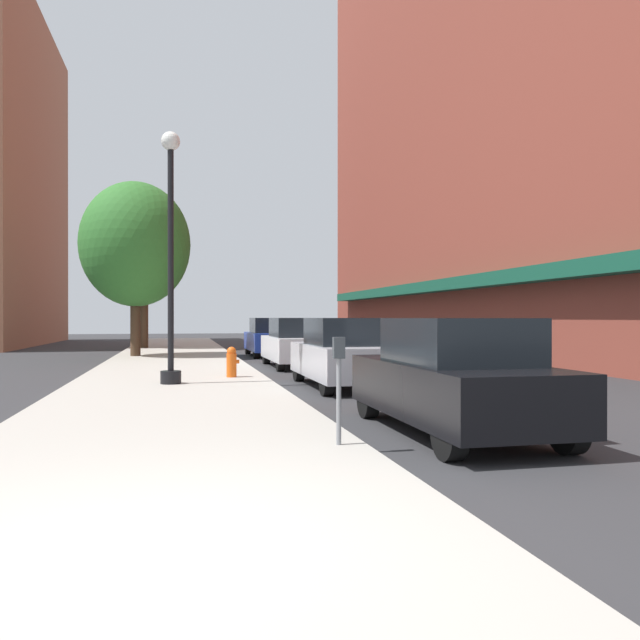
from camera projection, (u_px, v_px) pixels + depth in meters
name	position (u px, v px, depth m)	size (l,w,h in m)	color
ground_plane	(288.00, 364.00, 22.67)	(90.00, 90.00, 0.00)	#2D2D30
sidewalk_slab	(175.00, 362.00, 22.76)	(4.80, 50.00, 0.12)	#A8A399
building_right_brick	(507.00, 66.00, 28.94)	(6.80, 40.00, 26.66)	brown
lamppost	(171.00, 252.00, 14.65)	(0.48, 0.48, 5.90)	black
fire_hydrant	(232.00, 362.00, 16.30)	(0.33, 0.26, 0.79)	#E05614
parking_meter_near	(339.00, 377.00, 7.62)	(0.14, 0.09, 1.31)	slate
tree_near	(144.00, 254.00, 32.23)	(4.00, 4.00, 7.16)	#422D1E
tree_mid	(135.00, 245.00, 25.33)	(4.38, 4.38, 7.04)	#422D1E
car_black	(454.00, 377.00, 8.97)	(1.80, 4.30, 1.66)	black
car_silver	(343.00, 353.00, 14.99)	(1.80, 4.30, 1.66)	black
car_white	(296.00, 343.00, 21.07)	(1.80, 4.30, 1.66)	black
car_blue	(270.00, 338.00, 27.08)	(1.80, 4.30, 1.66)	black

